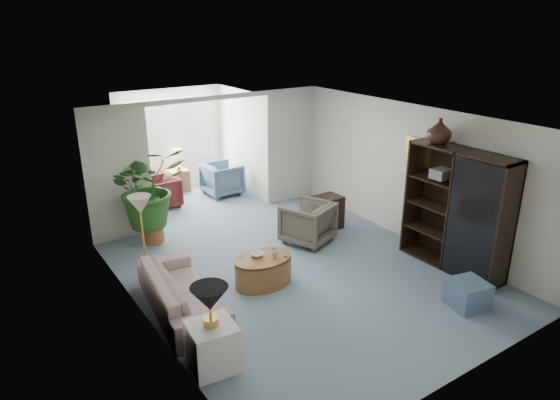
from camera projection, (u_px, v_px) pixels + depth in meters
floor at (301, 274)px, 8.06m from camera, size 6.00×6.00×0.00m
sunroom_floor at (194, 201)px, 11.25m from camera, size 2.60×2.60×0.00m
back_pier_left at (118, 174)px, 8.97m from camera, size 1.20×0.12×2.50m
back_pier_right at (291, 146)px, 10.96m from camera, size 1.20×0.12×2.50m
back_header at (210, 98)px, 9.55m from camera, size 2.60×0.12×0.10m
window_pane at (171, 132)px, 11.61m from camera, size 2.20×0.02×1.50m
window_blinds at (171, 132)px, 11.59m from camera, size 2.20×0.02×1.50m
framed_picture at (419, 152)px, 8.68m from camera, size 0.04×0.50×0.40m
sofa at (182, 292)px, 6.98m from camera, size 1.01×2.10×0.59m
end_table at (212, 346)px, 5.83m from camera, size 0.59×0.59×0.59m
table_lamp at (210, 299)px, 5.61m from camera, size 0.44×0.44×0.30m
floor_lamp at (140, 205)px, 7.51m from camera, size 0.36×0.36×0.28m
coffee_table at (264, 271)px, 7.71m from camera, size 1.04×1.04×0.45m
coffee_bowl at (257, 254)px, 7.67m from camera, size 0.24×0.24×0.05m
coffee_cup at (275, 255)px, 7.61m from camera, size 0.12×0.12×0.10m
wingback_chair at (308, 223)px, 9.11m from camera, size 1.07×1.08×0.76m
side_table_dark at (327, 212)px, 9.73m from camera, size 0.56×0.45×0.65m
entertainment_cabinet at (456, 210)px, 7.98m from camera, size 0.48×1.80×2.00m
cabinet_urn at (440, 131)px, 7.95m from camera, size 0.39×0.39×0.41m
ottoman at (468, 294)px, 7.11m from camera, size 0.58×0.58×0.39m
plant_pot at (153, 233)px, 9.20m from camera, size 0.40×0.40×0.32m
house_plant at (149, 187)px, 8.89m from camera, size 1.33×1.16×1.48m
sunroom_chair_blue at (222, 179)px, 11.59m from camera, size 0.83×0.81×0.74m
sunroom_chair_maroon at (161, 192)px, 10.81m from camera, size 0.76×0.74×0.67m
sunroom_table at (179, 181)px, 11.81m from camera, size 0.43×0.34×0.52m
shelf_clutter at (460, 208)px, 7.85m from camera, size 0.30×1.06×1.06m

